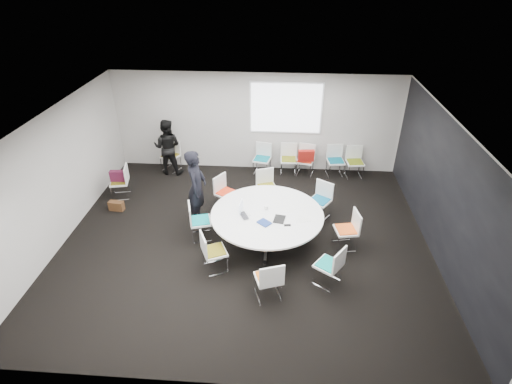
# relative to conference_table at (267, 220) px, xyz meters

# --- Properties ---
(room_shell) EXTENTS (8.08, 7.08, 2.88)m
(room_shell) POSITION_rel_conference_table_xyz_m (-0.37, 0.02, 0.84)
(room_shell) COLOR black
(room_shell) RESTS_ON ground
(conference_table) EXTENTS (2.41, 2.41, 0.73)m
(conference_table) POSITION_rel_conference_table_xyz_m (0.00, 0.00, 0.00)
(conference_table) COLOR silver
(conference_table) RESTS_ON ground
(projection_screen) EXTENTS (1.90, 0.03, 1.35)m
(projection_screen) POSITION_rel_conference_table_xyz_m (0.33, 3.48, 1.29)
(projection_screen) COLOR white
(projection_screen) RESTS_ON room_shell
(chair_ring_a) EXTENTS (0.53, 0.54, 0.88)m
(chair_ring_a) POSITION_rel_conference_table_xyz_m (1.69, -0.09, -0.28)
(chair_ring_a) COLOR silver
(chair_ring_a) RESTS_ON ground
(chair_ring_b) EXTENTS (0.63, 0.63, 0.88)m
(chair_ring_b) POSITION_rel_conference_table_xyz_m (1.21, 1.05, -0.28)
(chair_ring_b) COLOR silver
(chair_ring_b) RESTS_ON ground
(chair_ring_c) EXTENTS (0.59, 0.58, 0.88)m
(chair_ring_c) POSITION_rel_conference_table_xyz_m (-0.08, 1.58, -0.28)
(chair_ring_c) COLOR silver
(chair_ring_c) RESTS_ON ground
(chair_ring_d) EXTENTS (0.62, 0.63, 0.88)m
(chair_ring_d) POSITION_rel_conference_table_xyz_m (-1.06, 1.24, -0.28)
(chair_ring_d) COLOR silver
(chair_ring_d) RESTS_ON ground
(chair_ring_e) EXTENTS (0.56, 0.56, 0.88)m
(chair_ring_e) POSITION_rel_conference_table_xyz_m (-1.48, 0.02, -0.28)
(chair_ring_e) COLOR silver
(chair_ring_e) RESTS_ON ground
(chair_ring_f) EXTENTS (0.60, 0.61, 0.88)m
(chair_ring_f) POSITION_rel_conference_table_xyz_m (-1.00, -0.99, -0.28)
(chair_ring_f) COLOR silver
(chair_ring_f) RESTS_ON ground
(chair_ring_g) EXTENTS (0.58, 0.57, 0.88)m
(chair_ring_g) POSITION_rel_conference_table_xyz_m (0.11, -1.67, -0.28)
(chair_ring_g) COLOR silver
(chair_ring_g) RESTS_ON ground
(chair_ring_h) EXTENTS (0.63, 0.64, 0.88)m
(chair_ring_h) POSITION_rel_conference_table_xyz_m (1.23, -1.23, -0.28)
(chair_ring_h) COLOR silver
(chair_ring_h) RESTS_ON ground
(chair_back_a) EXTENTS (0.54, 0.53, 0.88)m
(chair_back_a) POSITION_rel_conference_table_xyz_m (-0.29, 3.16, -0.28)
(chair_back_a) COLOR silver
(chair_back_a) RESTS_ON ground
(chair_back_b) EXTENTS (0.47, 0.46, 0.88)m
(chair_back_b) POSITION_rel_conference_table_xyz_m (0.47, 3.19, -0.28)
(chair_back_b) COLOR silver
(chair_back_b) RESTS_ON ground
(chair_back_c) EXTENTS (0.55, 0.54, 0.88)m
(chair_back_c) POSITION_rel_conference_table_xyz_m (0.94, 3.17, -0.28)
(chair_back_c) COLOR silver
(chair_back_c) RESTS_ON ground
(chair_back_d) EXTENTS (0.52, 0.51, 0.88)m
(chair_back_d) POSITION_rel_conference_table_xyz_m (1.79, 3.19, -0.28)
(chair_back_d) COLOR silver
(chair_back_d) RESTS_ON ground
(chair_back_e) EXTENTS (0.51, 0.50, 0.88)m
(chair_back_e) POSITION_rel_conference_table_xyz_m (2.32, 3.15, -0.28)
(chair_back_e) COLOR silver
(chair_back_e) RESTS_ON ground
(chair_spare_left) EXTENTS (0.54, 0.55, 0.88)m
(chair_spare_left) POSITION_rel_conference_table_xyz_m (-3.86, 1.60, -0.28)
(chair_spare_left) COLOR silver
(chair_spare_left) RESTS_ON ground
(chair_person_back) EXTENTS (0.60, 0.59, 0.88)m
(chair_person_back) POSITION_rel_conference_table_xyz_m (-2.95, 3.19, -0.28)
(chair_person_back) COLOR silver
(chair_person_back) RESTS_ON ground
(person_main) EXTENTS (0.45, 0.67, 1.82)m
(person_main) POSITION_rel_conference_table_xyz_m (-1.64, 0.68, 0.35)
(person_main) COLOR black
(person_main) RESTS_ON ground
(person_back) EXTENTS (0.80, 0.64, 1.61)m
(person_back) POSITION_rel_conference_table_xyz_m (-2.95, 3.02, 0.25)
(person_back) COLOR black
(person_back) RESTS_ON ground
(laptop) EXTENTS (0.30, 0.35, 0.02)m
(laptop) POSITION_rel_conference_table_xyz_m (-0.44, -0.12, 0.18)
(laptop) COLOR #333338
(laptop) RESTS_ON conference_table
(laptop_lid) EXTENTS (0.05, 0.30, 0.22)m
(laptop_lid) POSITION_rel_conference_table_xyz_m (-0.56, 0.03, 0.30)
(laptop_lid) COLOR silver
(laptop_lid) RESTS_ON conference_table
(notebook_black) EXTENTS (0.27, 0.33, 0.02)m
(notebook_black) POSITION_rel_conference_table_xyz_m (0.26, -0.20, 0.18)
(notebook_black) COLOR black
(notebook_black) RESTS_ON conference_table
(tablet_folio) EXTENTS (0.33, 0.32, 0.03)m
(tablet_folio) POSITION_rel_conference_table_xyz_m (-0.04, -0.36, 0.18)
(tablet_folio) COLOR navy
(tablet_folio) RESTS_ON conference_table
(papers_right) EXTENTS (0.36, 0.36, 0.00)m
(papers_right) POSITION_rel_conference_table_xyz_m (0.49, 0.23, 0.17)
(papers_right) COLOR silver
(papers_right) RESTS_ON conference_table
(papers_front) EXTENTS (0.34, 0.27, 0.00)m
(papers_front) POSITION_rel_conference_table_xyz_m (0.75, -0.17, 0.17)
(papers_front) COLOR silver
(papers_front) RESTS_ON conference_table
(cup) EXTENTS (0.08, 0.08, 0.09)m
(cup) POSITION_rel_conference_table_xyz_m (-0.03, 0.16, 0.22)
(cup) COLOR white
(cup) RESTS_ON conference_table
(phone) EXTENTS (0.15, 0.09, 0.01)m
(phone) POSITION_rel_conference_table_xyz_m (0.43, -0.40, 0.17)
(phone) COLOR black
(phone) RESTS_ON conference_table
(maroon_bag) EXTENTS (0.41, 0.16, 0.28)m
(maroon_bag) POSITION_rel_conference_table_xyz_m (-3.87, 1.59, 0.06)
(maroon_bag) COLOR #4E152D
(maroon_bag) RESTS_ON chair_spare_left
(brown_bag) EXTENTS (0.37, 0.19, 0.24)m
(brown_bag) POSITION_rel_conference_table_xyz_m (-3.77, 0.97, -0.44)
(brown_bag) COLOR #492C17
(brown_bag) RESTS_ON ground
(red_jacket) EXTENTS (0.45, 0.20, 0.36)m
(red_jacket) POSITION_rel_conference_table_xyz_m (0.94, 2.95, 0.14)
(red_jacket) COLOR #A41B14
(red_jacket) RESTS_ON chair_back_c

